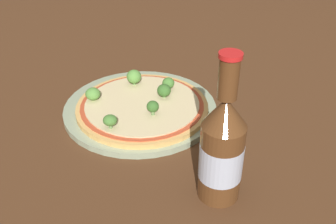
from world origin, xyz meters
TOP-DOWN VIEW (x-y plane):
  - ground_plane at (0.00, 0.00)m, footprint 3.00×3.00m
  - plate at (0.01, -0.01)m, footprint 0.30×0.30m
  - pizza at (0.03, -0.02)m, footprint 0.25×0.25m
  - broccoli_floret_0 at (-0.04, -0.09)m, footprint 0.03×0.03m
  - broccoli_floret_1 at (0.01, 0.05)m, footprint 0.02×0.02m
  - broccoli_floret_2 at (0.07, -0.02)m, footprint 0.02×0.02m
  - broccoli_floret_3 at (0.03, 0.03)m, footprint 0.03×0.03m
  - broccoli_floret_4 at (-0.05, 0.01)m, footprint 0.03×0.03m
  - broccoli_floret_5 at (0.06, -0.10)m, footprint 0.02×0.02m
  - beer_bottle at (0.27, -0.04)m, footprint 0.06×0.06m

SIDE VIEW (x-z plane):
  - ground_plane at x=0.00m, z-range 0.00..0.00m
  - plate at x=0.01m, z-range 0.00..0.01m
  - pizza at x=0.03m, z-range 0.01..0.03m
  - broccoli_floret_0 at x=-0.04m, z-range 0.03..0.05m
  - broccoli_floret_5 at x=0.06m, z-range 0.03..0.05m
  - broccoli_floret_3 at x=0.03m, z-range 0.03..0.06m
  - broccoli_floret_1 at x=0.01m, z-range 0.03..0.06m
  - broccoli_floret_2 at x=0.07m, z-range 0.03..0.06m
  - broccoli_floret_4 at x=-0.05m, z-range 0.03..0.06m
  - beer_bottle at x=0.27m, z-range -0.03..0.20m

